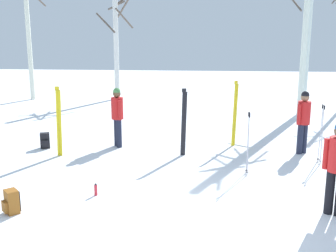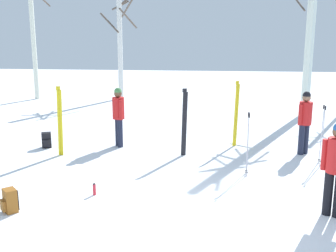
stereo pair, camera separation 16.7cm
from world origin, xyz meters
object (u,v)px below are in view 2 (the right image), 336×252
at_px(birch_tree_1, 120,39).
at_px(birch_tree_3, 312,17).
at_px(birch_tree_0, 32,18).
at_px(ski_pair_planted_2, 236,114).
at_px(birch_tree_2, 311,10).
at_px(backpack_1, 47,140).
at_px(person_2, 305,119).
at_px(ski_pair_planted_0, 60,122).
at_px(ski_poles_1, 248,142).
at_px(ski_pair_planted_1, 184,123).
at_px(person_1, 336,164).
at_px(water_bottle_0, 94,189).
at_px(person_0, 118,113).
at_px(ski_poles_0, 322,133).
at_px(backpack_0, 10,201).

xyz_separation_m(birch_tree_1, birch_tree_3, (8.36, -3.43, 0.89)).
height_order(birch_tree_0, birch_tree_1, birch_tree_0).
height_order(ski_pair_planted_2, birch_tree_2, birch_tree_2).
bearing_deg(backpack_1, person_2, 1.34).
bearing_deg(birch_tree_1, backpack_1, -90.60).
bearing_deg(ski_pair_planted_0, birch_tree_1, 93.52).
bearing_deg(birch_tree_0, ski_poles_1, -47.14).
bearing_deg(ski_pair_planted_1, birch_tree_3, 54.13).
distance_m(person_1, backpack_1, 7.92).
relative_size(ski_pair_planted_0, ski_poles_1, 1.28).
xyz_separation_m(water_bottle_0, birch_tree_0, (-6.51, 12.02, 3.84)).
relative_size(backpack_1, water_bottle_0, 1.78).
bearing_deg(birch_tree_2, person_0, -139.17).
xyz_separation_m(ski_pair_planted_1, backpack_1, (-4.00, 0.33, -0.69)).
xyz_separation_m(ski_pair_planted_1, ski_poles_1, (1.56, -1.40, -0.12)).
bearing_deg(birch_tree_2, water_bottle_0, -123.15).
relative_size(ski_pair_planted_1, birch_tree_1, 0.33).
height_order(ski_pair_planted_0, birch_tree_3, birch_tree_3).
xyz_separation_m(ski_pair_planted_0, backpack_1, (-0.71, 0.70, -0.72)).
height_order(birch_tree_0, birch_tree_2, birch_tree_2).
bearing_deg(person_2, birch_tree_3, 77.54).
bearing_deg(birch_tree_2, backpack_1, -145.16).
xyz_separation_m(ski_pair_planted_0, ski_poles_0, (6.76, 0.03, -0.14)).
bearing_deg(ski_poles_1, ski_pair_planted_2, 93.27).
bearing_deg(person_0, backpack_0, -101.64).
bearing_deg(birch_tree_1, person_0, -77.64).
bearing_deg(backpack_1, ski_poles_0, -5.12).
distance_m(person_0, water_bottle_0, 3.80).
xyz_separation_m(ski_pair_planted_0, ski_poles_1, (4.84, -1.03, -0.15)).
bearing_deg(birch_tree_2, person_1, -98.60).
distance_m(ski_pair_planted_2, backpack_0, 6.71).
height_order(person_2, backpack_0, person_2).
relative_size(ski_poles_1, water_bottle_0, 5.92).
xyz_separation_m(person_1, ski_poles_0, (0.55, 3.12, -0.19)).
bearing_deg(ski_pair_planted_2, birch_tree_3, 58.87).
distance_m(person_0, person_2, 5.16).
bearing_deg(backpack_0, backpack_1, 104.30).
xyz_separation_m(person_2, birch_tree_3, (1.26, 5.68, 2.85)).
distance_m(backpack_0, birch_tree_3, 13.04).
bearing_deg(birch_tree_0, backpack_0, -68.13).
xyz_separation_m(person_1, ski_pair_planted_0, (-6.20, 3.09, -0.05)).
relative_size(person_1, ski_pair_planted_1, 0.95).
xyz_separation_m(person_2, ski_pair_planted_0, (-6.50, -0.86, -0.05)).
bearing_deg(ski_poles_1, person_1, -56.58).
distance_m(ski_poles_1, backpack_1, 5.85).
distance_m(ski_pair_planted_2, water_bottle_0, 5.17).
bearing_deg(water_bottle_0, person_2, 35.95).
xyz_separation_m(person_0, birch_tree_2, (6.32, 5.46, 3.11)).
height_order(person_2, ski_poles_0, person_2).
height_order(ski_pair_planted_1, birch_tree_1, birch_tree_1).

